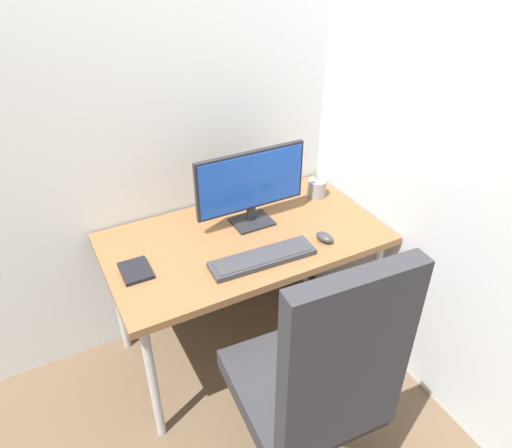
{
  "coord_description": "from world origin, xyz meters",
  "views": [
    {
      "loc": [
        -0.8,
        -1.63,
        1.99
      ],
      "look_at": [
        0.03,
        -0.07,
        0.82
      ],
      "focal_mm": 33.3,
      "sensor_mm": 36.0,
      "label": 1
    }
  ],
  "objects_px": {
    "mouse": "(325,237)",
    "pen_holder": "(317,188)",
    "monitor": "(251,184)",
    "keyboard": "(263,258)",
    "office_chair": "(317,382)",
    "notebook": "(136,271)"
  },
  "relations": [
    {
      "from": "mouse",
      "to": "pen_holder",
      "type": "xyz_separation_m",
      "value": [
        0.2,
        0.36,
        0.03
      ]
    },
    {
      "from": "office_chair",
      "to": "pen_holder",
      "type": "bearing_deg",
      "value": 56.64
    },
    {
      "from": "monitor",
      "to": "pen_holder",
      "type": "relative_size",
      "value": 3.15
    },
    {
      "from": "pen_holder",
      "to": "keyboard",
      "type": "bearing_deg",
      "value": -145.37
    },
    {
      "from": "monitor",
      "to": "keyboard",
      "type": "relative_size",
      "value": 1.15
    },
    {
      "from": "keyboard",
      "to": "notebook",
      "type": "distance_m",
      "value": 0.54
    },
    {
      "from": "office_chair",
      "to": "mouse",
      "type": "height_order",
      "value": "office_chair"
    },
    {
      "from": "keyboard",
      "to": "office_chair",
      "type": "bearing_deg",
      "value": -99.07
    },
    {
      "from": "mouse",
      "to": "pen_holder",
      "type": "bearing_deg",
      "value": 46.55
    },
    {
      "from": "office_chair",
      "to": "monitor",
      "type": "bearing_deg",
      "value": 77.72
    },
    {
      "from": "office_chair",
      "to": "notebook",
      "type": "height_order",
      "value": "office_chair"
    },
    {
      "from": "office_chair",
      "to": "monitor",
      "type": "distance_m",
      "value": 0.94
    },
    {
      "from": "keyboard",
      "to": "notebook",
      "type": "bearing_deg",
      "value": 160.57
    },
    {
      "from": "keyboard",
      "to": "mouse",
      "type": "height_order",
      "value": "mouse"
    },
    {
      "from": "office_chair",
      "to": "monitor",
      "type": "height_order",
      "value": "office_chair"
    },
    {
      "from": "office_chair",
      "to": "notebook",
      "type": "xyz_separation_m",
      "value": [
        -0.42,
        0.75,
        0.12
      ]
    },
    {
      "from": "mouse",
      "to": "pen_holder",
      "type": "relative_size",
      "value": 0.54
    },
    {
      "from": "mouse",
      "to": "pen_holder",
      "type": "distance_m",
      "value": 0.41
    },
    {
      "from": "notebook",
      "to": "pen_holder",
      "type": "bearing_deg",
      "value": 10.78
    },
    {
      "from": "monitor",
      "to": "mouse",
      "type": "height_order",
      "value": "monitor"
    },
    {
      "from": "mouse",
      "to": "notebook",
      "type": "bearing_deg",
      "value": 152.85
    },
    {
      "from": "office_chair",
      "to": "mouse",
      "type": "relative_size",
      "value": 12.94
    }
  ]
}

